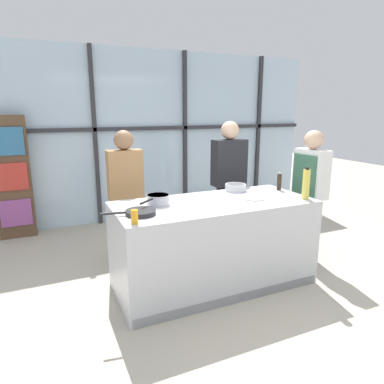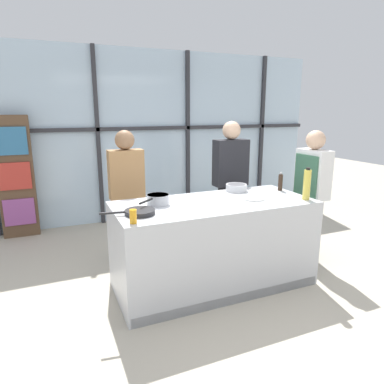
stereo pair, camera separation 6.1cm
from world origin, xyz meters
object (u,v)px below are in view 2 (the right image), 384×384
(saucepan, at_px, (158,199))
(oil_bottle, at_px, (307,184))
(frying_pan, at_px, (139,212))
(pepper_grinder, at_px, (280,182))
(chef, at_px, (311,189))
(spectator_center_left, at_px, (230,177))
(mixing_bowl, at_px, (236,187))
(juice_glass_near, at_px, (133,216))
(spectator_far_left, at_px, (127,189))
(white_plate, at_px, (253,198))

(saucepan, height_order, oil_bottle, oil_bottle)
(frying_pan, distance_m, pepper_grinder, 1.78)
(saucepan, relative_size, oil_bottle, 1.04)
(chef, relative_size, spectator_center_left, 0.95)
(mixing_bowl, xyz_separation_m, juice_glass_near, (-1.38, -0.68, 0.02))
(spectator_far_left, height_order, juice_glass_near, spectator_far_left)
(saucepan, relative_size, juice_glass_near, 3.00)
(frying_pan, distance_m, mixing_bowl, 1.35)
(oil_bottle, distance_m, juice_glass_near, 1.86)
(spectator_far_left, distance_m, saucepan, 0.81)
(spectator_far_left, relative_size, white_plate, 6.54)
(frying_pan, height_order, white_plate, frying_pan)
(pepper_grinder, distance_m, juice_glass_near, 1.93)
(mixing_bowl, relative_size, pepper_grinder, 1.12)
(juice_glass_near, bearing_deg, frying_pan, 64.60)
(chef, bearing_deg, oil_bottle, 132.89)
(oil_bottle, bearing_deg, juice_glass_near, -178.21)
(oil_bottle, height_order, juice_glass_near, oil_bottle)
(white_plate, distance_m, oil_bottle, 0.57)
(pepper_grinder, xyz_separation_m, juice_glass_near, (-1.86, -0.51, -0.04))
(mixing_bowl, distance_m, juice_glass_near, 1.54)
(mixing_bowl, bearing_deg, frying_pan, -160.26)
(saucepan, height_order, juice_glass_near, juice_glass_near)
(saucepan, bearing_deg, pepper_grinder, 1.28)
(mixing_bowl, bearing_deg, saucepan, -168.35)
(chef, bearing_deg, mixing_bowl, 76.67)
(pepper_grinder, bearing_deg, spectator_center_left, 107.30)
(chef, bearing_deg, spectator_far_left, 68.81)
(pepper_grinder, bearing_deg, juice_glass_near, -164.77)
(frying_pan, relative_size, white_plate, 1.98)
(spectator_center_left, height_order, white_plate, spectator_center_left)
(mixing_bowl, bearing_deg, juice_glass_near, -153.64)
(chef, relative_size, pepper_grinder, 7.35)
(spectator_center_left, relative_size, oil_bottle, 5.00)
(oil_bottle, bearing_deg, spectator_center_left, 100.62)
(spectator_far_left, relative_size, saucepan, 4.55)
(spectator_center_left, xyz_separation_m, saucepan, (-1.26, -0.79, 0.01))
(spectator_center_left, bearing_deg, spectator_far_left, 0.00)
(frying_pan, bearing_deg, chef, 6.25)
(spectator_far_left, relative_size, mixing_bowl, 6.60)
(chef, distance_m, saucepan, 1.93)
(spectator_far_left, height_order, pepper_grinder, spectator_far_left)
(mixing_bowl, bearing_deg, oil_bottle, -52.82)
(saucepan, xyz_separation_m, pepper_grinder, (1.50, 0.03, 0.04))
(spectator_center_left, xyz_separation_m, mixing_bowl, (-0.25, -0.58, 0.00))
(spectator_center_left, bearing_deg, mixing_bowl, 67.05)
(spectator_far_left, bearing_deg, pepper_grinder, 155.07)
(juice_glass_near, bearing_deg, spectator_far_left, 79.85)
(frying_pan, bearing_deg, oil_bottle, -5.55)
(oil_bottle, bearing_deg, chef, 42.89)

